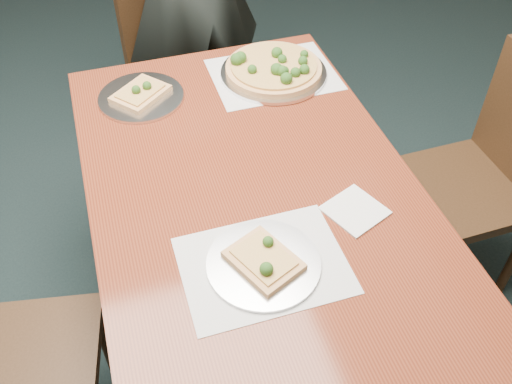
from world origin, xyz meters
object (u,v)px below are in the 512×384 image
object	(u,v)px
pizza_pan	(274,69)
slice_plate_far	(141,95)
dining_table	(256,215)
chair_right	(485,171)
slice_plate_near	(264,262)
chair_far	(181,56)

from	to	relation	value
pizza_pan	slice_plate_far	xyz separation A→B (m)	(-0.46, 0.00, -0.01)
slice_plate_far	dining_table	bearing A→B (deg)	-66.56
dining_table	pizza_pan	bearing A→B (deg)	66.50
chair_right	slice_plate_near	world-z (taller)	chair_right
dining_table	slice_plate_near	bearing A→B (deg)	-103.21
chair_far	slice_plate_far	distance (m)	0.69
slice_plate_far	chair_far	bearing A→B (deg)	68.06
chair_far	slice_plate_near	distance (m)	1.40
chair_right	pizza_pan	distance (m)	0.81
chair_right	slice_plate_near	bearing A→B (deg)	-71.21
dining_table	chair_far	size ratio (longest dim) A/B	1.65
chair_right	pizza_pan	xyz separation A→B (m)	(-0.63, 0.45, 0.26)
pizza_pan	slice_plate_far	distance (m)	0.46
chair_far	slice_plate_near	xyz separation A→B (m)	(-0.07, -1.37, 0.25)
slice_plate_near	dining_table	bearing A→B (deg)	76.79
chair_far	slice_plate_far	bearing A→B (deg)	-132.31
dining_table	chair_far	bearing A→B (deg)	89.50
dining_table	slice_plate_near	distance (m)	0.28
pizza_pan	slice_plate_near	distance (m)	0.83
pizza_pan	slice_plate_near	size ratio (longest dim) A/B	1.31
chair_right	slice_plate_near	xyz separation A→B (m)	(-0.92, -0.33, 0.25)
slice_plate_near	slice_plate_far	size ratio (longest dim) A/B	1.00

